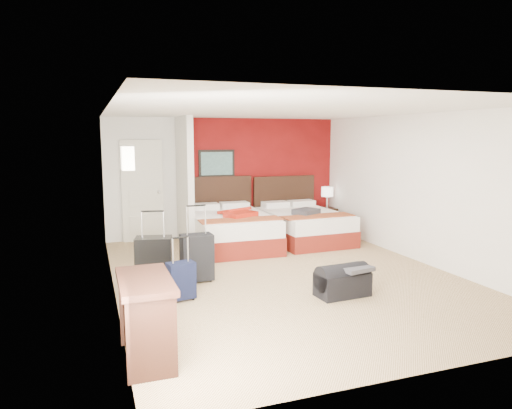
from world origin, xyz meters
name	(u,v)px	position (x,y,z in m)	size (l,w,h in m)	color
ground	(284,275)	(0.00, 0.00, 0.00)	(6.50, 6.50, 0.00)	tan
room_walls	(175,188)	(-1.40, 1.42, 1.26)	(5.02, 6.52, 2.50)	white
red_accent_panel	(258,176)	(0.75, 3.23, 1.25)	(3.50, 0.04, 2.50)	maroon
partition_wall	(185,181)	(-1.00, 2.61, 1.25)	(0.12, 1.20, 2.50)	silver
entry_door	(142,191)	(-1.75, 3.20, 1.02)	(0.82, 0.06, 2.05)	silver
bed_left	(231,231)	(-0.23, 2.07, 0.31)	(1.47, 2.09, 0.63)	white
bed_right	(304,226)	(1.33, 2.10, 0.30)	(1.39, 1.99, 0.60)	silver
red_suitcase_open	(238,213)	(-0.13, 1.97, 0.68)	(0.56, 0.78, 0.10)	#B31F0F
jacket_bundle	(306,212)	(1.23, 1.80, 0.65)	(0.46, 0.37, 0.11)	#3D3E43
nightstand	(327,219)	(2.25, 2.85, 0.26)	(0.37, 0.37, 0.52)	#311C10
table_lamp	(327,198)	(2.25, 2.85, 0.76)	(0.26, 0.26, 0.47)	white
suitcase_black	(154,265)	(-1.97, -0.09, 0.36)	(0.49, 0.30, 0.73)	black
suitcase_charcoal	(197,259)	(-1.32, 0.14, 0.34)	(0.46, 0.28, 0.68)	black
suitcase_navy	(181,282)	(-1.70, -0.59, 0.24)	(0.34, 0.21, 0.48)	black
duffel_bag	(342,283)	(0.37, -1.14, 0.18)	(0.70, 0.37, 0.36)	black
jacket_draped	(355,268)	(0.52, -1.19, 0.38)	(0.42, 0.35, 0.06)	#3F3E44
desk	(146,319)	(-2.31, -2.13, 0.40)	(0.49, 0.97, 0.81)	black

